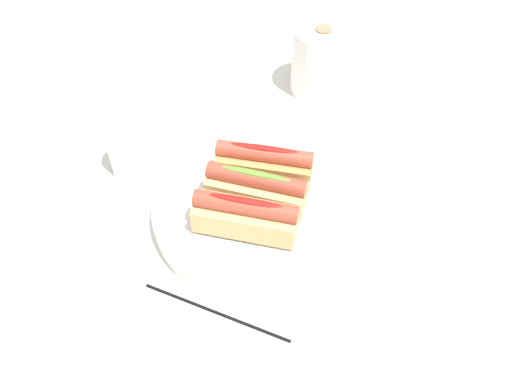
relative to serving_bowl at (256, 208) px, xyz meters
name	(u,v)px	position (x,y,z in m)	size (l,w,h in m)	color
ground_plane	(245,222)	(-0.01, -0.02, -0.02)	(2.40, 2.40, 0.00)	silver
serving_bowl	(256,208)	(0.00, 0.00, 0.00)	(0.32, 0.32, 0.04)	white
hotdog_front	(246,216)	(0.01, -0.05, 0.04)	(0.16, 0.08, 0.06)	#DBB270
hotdog_back	(256,188)	(0.00, 0.00, 0.04)	(0.16, 0.07, 0.06)	#DBB270
hotdog_side	(266,164)	(-0.01, 0.05, 0.04)	(0.16, 0.08, 0.06)	tan
water_glass	(129,152)	(-0.24, 0.01, 0.02)	(0.07, 0.07, 0.09)	white
paper_towel_roll	(321,61)	(-0.02, 0.35, 0.05)	(0.11, 0.11, 0.13)	white
chopstick_near	(216,312)	(0.02, -0.18, -0.02)	(0.01, 0.01, 0.22)	black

